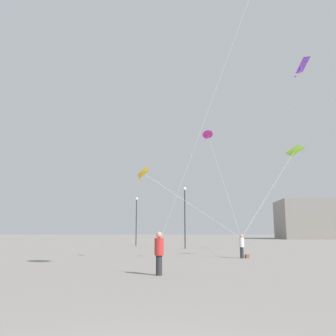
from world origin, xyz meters
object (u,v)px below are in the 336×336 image
Objects in this scene: person_in_white at (242,245)px; kite_violet_delta at (301,69)px; person_in_red at (159,251)px; handbag_beside_flyer at (247,256)px; kite_magenta_diamond at (208,135)px; building_left_hall at (336,219)px; lamppost_east at (136,214)px; lamppost_west at (185,208)px; kite_lime_delta at (294,151)px; kite_amber_delta at (144,174)px.

kite_violet_delta is (2.73, -5.21, 9.91)m from person_in_white.
person_in_white is 10.22m from person_in_red.
handbag_beside_flyer is at bearing 114.15° from kite_violet_delta.
kite_magenta_diamond is at bearing 120.52° from person_in_red.
kite_magenta_diamond is 0.77× the size of building_left_hall.
lamppost_west is at bearing -49.89° from lamppost_east.
kite_violet_delta reaches higher than person_in_red.
kite_lime_delta reaches higher than handbag_beside_flyer.
lamppost_east is (-4.22, 28.13, 2.87)m from person_in_red.
person_in_white is 0.25× the size of lamppost_west.
handbag_beside_flyer is (3.80, -12.24, -3.94)m from lamppost_west.
person_in_red is 10.52m from handbag_beside_flyer.
building_left_hall is at bearing 100.63° from person_in_red.
person_in_red is at bearing -99.75° from kite_magenta_diamond.
person_in_red is at bearing -154.61° from kite_violet_delta.
person_in_red is 21.79m from kite_lime_delta.
building_left_hall is 52.03m from lamppost_east.
person_in_red is 5.49× the size of handbag_beside_flyer.
building_left_hall reaches higher than kite_amber_delta.
kite_violet_delta is at bearing 159.48° from person_in_white.
kite_violet_delta reaches higher than lamppost_east.
kite_magenta_diamond reaches higher than person_in_white.
person_in_red is 0.30× the size of lamppost_east.
kite_lime_delta is at bearing -117.61° from building_left_hall.
handbag_beside_flyer is at bearing -63.35° from lamppost_east.
person_in_white is 0.22× the size of kite_amber_delta.
kite_lime_delta is (6.53, 7.74, 8.11)m from person_in_white.
kite_magenta_diamond is at bearing -47.01° from person_in_white.
kite_amber_delta is (-1.42, 7.89, 4.53)m from person_in_red.
kite_lime_delta is 12.03m from lamppost_west.
lamppost_east is at bearing 138.80° from person_in_red.
kite_amber_delta is 1.21× the size of lamppost_east.
lamppost_east is at bearing -22.49° from person_in_white.
kite_amber_delta is at bearing -107.55° from kite_magenta_diamond.
lamppost_west is at bearing 155.25° from kite_lime_delta.
kite_lime_delta is 1.40× the size of lamppost_west.
building_left_hall is (35.28, 61.99, 3.21)m from person_in_red.
person_in_white is at bearing 100.79° from person_in_red.
person_in_white is 21.55m from lamppost_east.
person_in_red is 0.07× the size of building_left_hall.
kite_magenta_diamond is at bearing -6.47° from lamppost_east.
person_in_red is 0.18× the size of kite_violet_delta.
kite_lime_delta is 27.46× the size of handbag_beside_flyer.
lamppost_east is (-39.50, -33.86, -0.33)m from building_left_hall.
person_in_red is 13.04m from kite_violet_delta.
kite_violet_delta reaches higher than lamppost_west.
lamppost_east is (-15.78, 11.49, -5.14)m from kite_lime_delta.
handbag_beside_flyer is at bearing 99.39° from person_in_red.
kite_lime_delta is (11.56, 16.64, 8.01)m from person_in_red.
person_in_white is at bearing -130.15° from kite_lime_delta.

